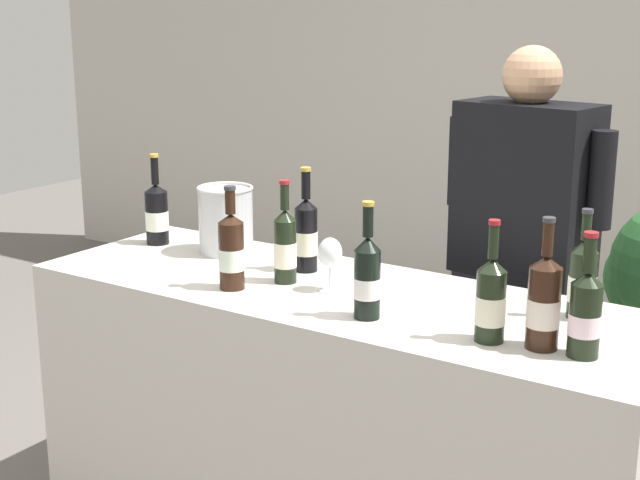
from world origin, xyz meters
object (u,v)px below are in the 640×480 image
object	(u,v)px
ice_bucket	(226,219)
wine_bottle_6	(231,251)
wine_bottle_8	(306,234)
wine_bottle_5	(491,300)
wine_glass	(330,255)
wine_bottle_7	(157,214)
person_server	(519,299)
wine_bottle_0	(544,302)
wine_bottle_1	(285,246)
wine_bottle_4	(583,279)
wine_bottle_3	(585,313)
wine_bottle_2	(367,276)

from	to	relation	value
ice_bucket	wine_bottle_6	bearing A→B (deg)	-48.39
wine_bottle_8	ice_bucket	distance (m)	0.36
wine_bottle_6	wine_bottle_8	size ratio (longest dim) A/B	0.93
wine_bottle_5	wine_glass	distance (m)	0.59
ice_bucket	wine_bottle_8	bearing A→B (deg)	-4.74
wine_bottle_6	ice_bucket	distance (m)	0.42
wine_bottle_7	person_server	xyz separation A→B (m)	(1.20, 0.52, -0.25)
wine_bottle_7	ice_bucket	xyz separation A→B (m)	(0.29, 0.04, 0.01)
wine_bottle_0	wine_bottle_5	distance (m)	0.13
wine_bottle_0	wine_bottle_1	bearing A→B (deg)	173.35
wine_bottle_6	wine_bottle_7	world-z (taller)	wine_bottle_7
wine_bottle_7	wine_bottle_8	distance (m)	0.65
wine_bottle_1	wine_bottle_5	size ratio (longest dim) A/B	1.01
wine_bottle_7	wine_glass	bearing A→B (deg)	-8.70
wine_bottle_0	person_server	bearing A→B (deg)	114.72
wine_bottle_4	ice_bucket	size ratio (longest dim) A/B	1.31
wine_bottle_3	wine_glass	bearing A→B (deg)	172.83
wine_bottle_5	wine_bottle_6	bearing A→B (deg)	-178.91
wine_bottle_2	ice_bucket	size ratio (longest dim) A/B	1.40
wine_bottle_2	wine_bottle_6	xyz separation A→B (m)	(-0.48, 0.00, 0.00)
wine_bottle_5	person_server	distance (m)	0.85
person_server	wine_bottle_4	bearing A→B (deg)	-52.95
wine_bottle_6	wine_glass	world-z (taller)	wine_bottle_6
wine_bottle_7	wine_bottle_8	world-z (taller)	wine_bottle_8
wine_bottle_2	wine_bottle_3	bearing A→B (deg)	4.65
ice_bucket	wine_bottle_3	bearing A→B (deg)	-11.29
wine_glass	person_server	world-z (taller)	person_server
wine_bottle_3	wine_bottle_1	bearing A→B (deg)	174.20
wine_bottle_5	person_server	size ratio (longest dim) A/B	0.19
wine_bottle_0	wine_bottle_8	xyz separation A→B (m)	(-0.89, 0.24, 0.00)
wine_bottle_8	person_server	world-z (taller)	person_server
wine_glass	wine_bottle_4	bearing A→B (deg)	13.87
wine_bottle_8	wine_bottle_6	bearing A→B (deg)	-105.78
wine_bottle_3	wine_bottle_7	xyz separation A→B (m)	(-1.65, 0.23, -0.00)
wine_bottle_2	wine_bottle_5	size ratio (longest dim) A/B	1.03
wine_bottle_3	wine_bottle_7	world-z (taller)	wine_bottle_7
wine_bottle_3	wine_bottle_7	size ratio (longest dim) A/B	0.96
wine_bottle_8	wine_bottle_3	bearing A→B (deg)	-13.59
wine_bottle_0	wine_bottle_6	bearing A→B (deg)	-177.50
wine_bottle_7	wine_bottle_8	bearing A→B (deg)	0.97
wine_bottle_5	ice_bucket	distance (m)	1.16
wine_bottle_0	wine_bottle_1	xyz separation A→B (m)	(-0.88, 0.10, -0.00)
wine_bottle_6	wine_bottle_1	bearing A→B (deg)	55.76
wine_bottle_4	person_server	distance (m)	0.64
wine_bottle_0	wine_bottle_6	xyz separation A→B (m)	(-0.97, -0.04, -0.00)
wine_bottle_3	wine_glass	distance (m)	0.82
wine_bottle_7	wine_glass	size ratio (longest dim) A/B	1.98
wine_bottle_1	wine_bottle_6	world-z (taller)	wine_bottle_1
wine_glass	person_server	bearing A→B (deg)	60.72
wine_bottle_0	wine_bottle_4	bearing A→B (deg)	88.24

